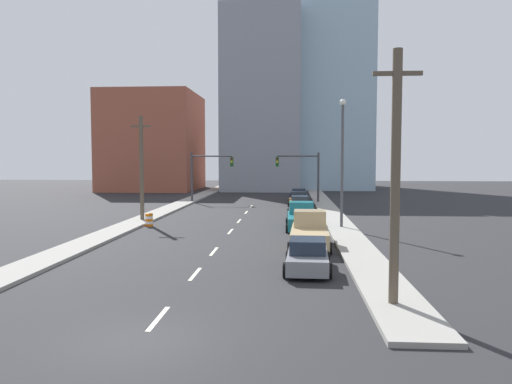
# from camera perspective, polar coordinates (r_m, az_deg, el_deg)

# --- Properties ---
(ground_plane) EXTENTS (200.00, 200.00, 0.00)m
(ground_plane) POSITION_cam_1_polar(r_m,az_deg,el_deg) (14.61, -13.21, -16.32)
(ground_plane) COLOR #262628
(sidewalk_left) EXTENTS (2.07, 95.93, 0.18)m
(sidewalk_left) POSITION_cam_1_polar(r_m,az_deg,el_deg) (62.39, -6.99, -0.70)
(sidewalk_left) COLOR gray
(sidewalk_left) RESTS_ON ground
(sidewalk_right) EXTENTS (2.07, 95.93, 0.18)m
(sidewalk_right) POSITION_cam_1_polar(r_m,az_deg,el_deg) (61.36, 7.36, -0.78)
(sidewalk_right) COLOR gray
(sidewalk_right) RESTS_ON ground
(lane_stripe_at_2m) EXTENTS (0.16, 2.40, 0.01)m
(lane_stripe_at_2m) POSITION_cam_1_polar(r_m,az_deg,el_deg) (16.43, -11.09, -13.97)
(lane_stripe_at_2m) COLOR beige
(lane_stripe_at_2m) RESTS_ON ground
(lane_stripe_at_8m) EXTENTS (0.16, 2.40, 0.01)m
(lane_stripe_at_8m) POSITION_cam_1_polar(r_m,az_deg,el_deg) (22.11, -6.96, -9.27)
(lane_stripe_at_8m) COLOR beige
(lane_stripe_at_8m) RESTS_ON ground
(lane_stripe_at_13m) EXTENTS (0.16, 2.40, 0.01)m
(lane_stripe_at_13m) POSITION_cam_1_polar(r_m,az_deg,el_deg) (27.20, -4.84, -6.77)
(lane_stripe_at_13m) COLOR beige
(lane_stripe_at_13m) RESTS_ON ground
(lane_stripe_at_21m) EXTENTS (0.16, 2.40, 0.01)m
(lane_stripe_at_21m) POSITION_cam_1_polar(r_m,az_deg,el_deg) (34.43, -2.94, -4.52)
(lane_stripe_at_21m) COLOR beige
(lane_stripe_at_21m) RESTS_ON ground
(lane_stripe_at_26m) EXTENTS (0.16, 2.40, 0.01)m
(lane_stripe_at_26m) POSITION_cam_1_polar(r_m,az_deg,el_deg) (40.07, -1.95, -3.33)
(lane_stripe_at_26m) COLOR beige
(lane_stripe_at_26m) RESTS_ON ground
(lane_stripe_at_33m) EXTENTS (0.16, 2.40, 0.01)m
(lane_stripe_at_33m) POSITION_cam_1_polar(r_m,az_deg,el_deg) (46.47, -1.13, -2.33)
(lane_stripe_at_33m) COLOR beige
(lane_stripe_at_33m) RESTS_ON ground
(lane_stripe_at_39m) EXTENTS (0.16, 2.40, 0.01)m
(lane_stripe_at_39m) POSITION_cam_1_polar(r_m,az_deg,el_deg) (52.18, -0.56, -1.65)
(lane_stripe_at_39m) COLOR beige
(lane_stripe_at_39m) RESTS_ON ground
(building_brick_left) EXTENTS (14.00, 16.00, 15.34)m
(building_brick_left) POSITION_cam_1_polar(r_m,az_deg,el_deg) (82.14, -11.62, 5.63)
(building_brick_left) COLOR #9E513D
(building_brick_left) RESTS_ON ground
(building_office_center) EXTENTS (12.00, 20.00, 27.83)m
(building_office_center) POSITION_cam_1_polar(r_m,az_deg,el_deg) (83.70, 0.80, 9.96)
(building_office_center) COLOR gray
(building_office_center) RESTS_ON ground
(building_glass_right) EXTENTS (13.00, 20.00, 31.58)m
(building_glass_right) POSITION_cam_1_polar(r_m,az_deg,el_deg) (87.99, 8.31, 10.85)
(building_glass_right) COLOR #99B7CC
(building_glass_right) RESTS_ON ground
(traffic_signal_left) EXTENTS (4.89, 0.35, 5.68)m
(traffic_signal_left) POSITION_cam_1_polar(r_m,az_deg,el_deg) (56.99, -5.89, 2.55)
(traffic_signal_left) COLOR #38383D
(traffic_signal_left) RESTS_ON ground
(traffic_signal_right) EXTENTS (4.89, 0.35, 5.68)m
(traffic_signal_right) POSITION_cam_1_polar(r_m,az_deg,el_deg) (56.16, 5.62, 2.54)
(traffic_signal_right) COLOR #38383D
(traffic_signal_right) RESTS_ON ground
(utility_pole_right_near) EXTENTS (1.60, 0.32, 8.58)m
(utility_pole_right_near) POSITION_cam_1_polar(r_m,az_deg,el_deg) (17.08, 15.65, 1.68)
(utility_pole_right_near) COLOR brown
(utility_pole_right_near) RESTS_ON ground
(utility_pole_left_mid) EXTENTS (1.60, 0.32, 8.34)m
(utility_pole_left_mid) POSITION_cam_1_polar(r_m,az_deg,el_deg) (40.48, -12.94, 2.73)
(utility_pole_left_mid) COLOR brown
(utility_pole_left_mid) RESTS_ON ground
(traffic_barrel) EXTENTS (0.56, 0.56, 0.95)m
(traffic_barrel) POSITION_cam_1_polar(r_m,az_deg,el_deg) (37.71, -12.12, -3.14)
(traffic_barrel) COLOR orange
(traffic_barrel) RESTS_ON ground
(street_lamp) EXTENTS (0.44, 0.44, 9.15)m
(street_lamp) POSITION_cam_1_polar(r_m,az_deg,el_deg) (35.69, 9.83, 4.19)
(street_lamp) COLOR #4C4C51
(street_lamp) RESTS_ON ground
(sedan_gray) EXTENTS (2.17, 4.34, 1.45)m
(sedan_gray) POSITION_cam_1_polar(r_m,az_deg,el_deg) (22.47, 5.91, -7.33)
(sedan_gray) COLOR slate
(sedan_gray) RESTS_ON ground
(pickup_truck_tan) EXTENTS (2.47, 5.38, 2.05)m
(pickup_truck_tan) POSITION_cam_1_polar(r_m,az_deg,el_deg) (28.15, 6.16, -4.72)
(pickup_truck_tan) COLOR tan
(pickup_truck_tan) RESTS_ON ground
(pickup_truck_teal) EXTENTS (2.26, 5.45, 1.90)m
(pickup_truck_teal) POSITION_cam_1_polar(r_m,az_deg,el_deg) (35.56, 5.21, -3.02)
(pickup_truck_teal) COLOR #196B75
(pickup_truck_teal) RESTS_ON ground
(sedan_silver) EXTENTS (2.09, 4.55, 1.41)m
(sedan_silver) POSITION_cam_1_polar(r_m,az_deg,el_deg) (41.65, 5.03, -2.17)
(sedan_silver) COLOR #B2B2BC
(sedan_silver) RESTS_ON ground
(sedan_yellow) EXTENTS (2.12, 4.50, 1.45)m
(sedan_yellow) POSITION_cam_1_polar(r_m,az_deg,el_deg) (47.76, 5.03, -1.39)
(sedan_yellow) COLOR gold
(sedan_yellow) RESTS_ON ground
(sedan_brown) EXTENTS (2.32, 4.46, 1.52)m
(sedan_brown) POSITION_cam_1_polar(r_m,az_deg,el_deg) (53.02, 4.90, -0.84)
(sedan_brown) COLOR brown
(sedan_brown) RESTS_ON ground
(sedan_maroon) EXTENTS (2.15, 4.37, 1.43)m
(sedan_maroon) POSITION_cam_1_polar(r_m,az_deg,el_deg) (59.38, 4.89, -0.36)
(sedan_maroon) COLOR maroon
(sedan_maroon) RESTS_ON ground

